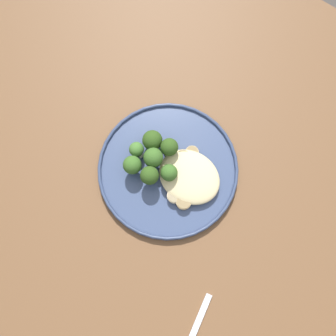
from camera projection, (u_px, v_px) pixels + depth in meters
name	position (u px, v px, depth m)	size (l,w,h in m)	color
ground	(179.00, 209.00, 1.55)	(6.00, 6.00, 0.00)	#47423D
wooden_dining_table	(186.00, 169.00, 0.91)	(1.40, 1.00, 0.74)	brown
dinner_plate	(168.00, 169.00, 0.82)	(0.29, 0.29, 0.02)	#38476B
noodle_bed	(189.00, 177.00, 0.80)	(0.13, 0.11, 0.03)	beige
seared_scallop_half_hidden	(192.00, 174.00, 0.80)	(0.03, 0.03, 0.02)	beige
seared_scallop_center_golden	(208.00, 168.00, 0.80)	(0.03, 0.03, 0.01)	#DBB77A
seared_scallop_left_edge	(175.00, 196.00, 0.79)	(0.03, 0.03, 0.01)	beige
seared_scallop_right_edge	(203.00, 191.00, 0.79)	(0.02, 0.02, 0.02)	beige
seared_scallop_front_small	(183.00, 157.00, 0.81)	(0.03, 0.03, 0.02)	#E5C689
seared_scallop_tilted_round	(194.00, 154.00, 0.81)	(0.03, 0.03, 0.01)	#DBB77A
seared_scallop_large_seared	(184.00, 202.00, 0.79)	(0.03, 0.03, 0.01)	#DBB77A
broccoli_floret_front_edge	(169.00, 173.00, 0.78)	(0.03, 0.03, 0.05)	#7A994C
broccoli_floret_right_tilted	(152.00, 140.00, 0.80)	(0.04, 0.04, 0.05)	#7A994C
broccoli_floret_small_sprig	(137.00, 150.00, 0.80)	(0.03, 0.03, 0.04)	#89A356
broccoli_floret_center_pile	(132.00, 165.00, 0.78)	(0.04, 0.04, 0.06)	#89A356
broccoli_floret_tall_stalk	(169.00, 147.00, 0.79)	(0.04, 0.04, 0.06)	#7A994C
broccoli_floret_split_head	(150.00, 176.00, 0.77)	(0.04, 0.04, 0.06)	#89A356
broccoli_floret_beside_noodles	(153.00, 158.00, 0.78)	(0.04, 0.04, 0.06)	#89A356
onion_sliver_pale_crescent	(163.00, 148.00, 0.82)	(0.06, 0.01, 0.00)	silver
onion_sliver_short_strip	(150.00, 151.00, 0.82)	(0.05, 0.01, 0.00)	silver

